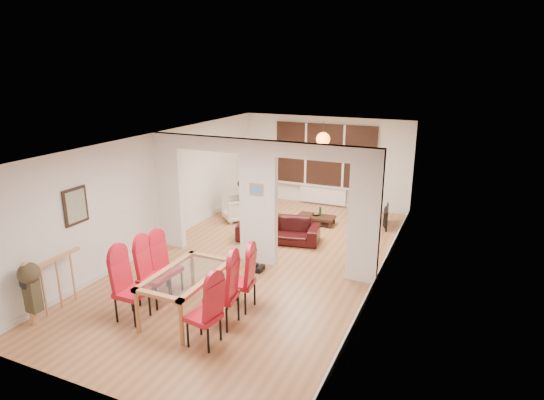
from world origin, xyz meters
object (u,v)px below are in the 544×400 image
Objects in this scene: dining_chair_ra at (203,312)px; dining_chair_rb at (221,291)px; dining_chair_rc at (240,279)px; bottle at (320,211)px; dining_table at (188,294)px; bowl at (316,214)px; dining_chair_la at (131,288)px; dining_chair_lb at (153,274)px; coffee_table at (316,220)px; person at (246,190)px; armchair at (237,209)px; sofa at (278,229)px; dining_chair_lc at (167,266)px; television at (383,217)px.

dining_chair_rb is at bearing 102.55° from dining_chair_ra.
bottle is at bearing 82.32° from dining_chair_rc.
dining_table reaches higher than bowl.
dining_chair_la reaches higher than dining_chair_lb.
coffee_table is 0.26m from bottle.
person is at bearing -166.68° from bowl.
armchair is 2.13m from coffee_table.
dining_chair_la is 0.59× the size of sofa.
dining_chair_rb is 5.23m from bowl.
television is at bearing 66.51° from dining_chair_lc.
dining_table is at bearing -96.55° from bottle.
dining_chair_lb is at bearing -103.84° from coffee_table.
dining_chair_lb is 0.69× the size of person.
dining_chair_la is 1.18× the size of coffee_table.
bowl is at bearing 101.42° from dining_chair_ra.
dining_chair_rb reaches higher than dining_chair_ra.
dining_table is 1.53× the size of dining_chair_lc.
dining_chair_rb reaches higher than dining_table.
dining_chair_rc is (1.44, 1.04, -0.02)m from dining_chair_la.
armchair is 0.55m from person.
person is at bearing 96.28° from dining_chair_la.
dining_chair_ra is 0.56× the size of sofa.
dining_chair_la is 5.82m from bowl.
armchair is at bearing 92.35° from dining_chair_lb.
coffee_table is at bearing -56.50° from bowl.
dining_table is at bearing 32.46° from person.
dining_chair_lb is at bearing -113.75° from sofa.
dining_chair_rc reaches higher than armchair.
dining_chair_la reaches higher than dining_chair_rc.
armchair is at bearing 97.70° from television.
bottle is (1.95, 0.43, -0.45)m from person.
dining_chair_lc is at bearing -104.59° from bowl.
television is 1.63m from bottle.
dining_table is at bearing -95.59° from coffee_table.
dining_chair_rb is at bearing -13.93° from dining_chair_lc.
person is at bearing 105.88° from dining_table.
dining_chair_rb is 5.20m from person.
dining_chair_rc is at bearing -87.60° from coffee_table.
sofa is 1.20× the size of person.
dining_chair_rc is at bearing 155.08° from television.
dining_chair_rc is 4.61m from armchair.
coffee_table is at bearing 101.16° from dining_chair_ra.
dining_chair_rc is (1.45, 0.08, 0.01)m from dining_chair_lc.
dining_chair_ra is 4.15× the size of bottle.
sofa is 7.40× the size of bottle.
bowl is at bearing 69.00° from dining_chair_lb.
dining_chair_ra reaches higher than coffee_table.
dining_chair_ra is (1.44, -0.68, -0.02)m from dining_chair_lb.
television is 1.73m from coffee_table.
dining_chair_rc is 1.13× the size of coffee_table.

